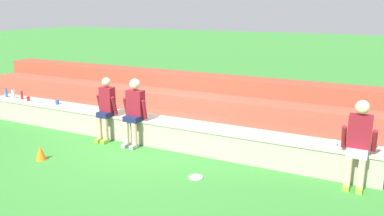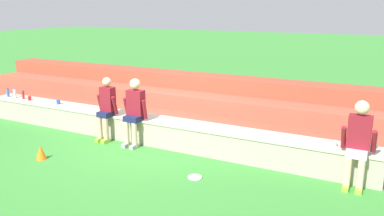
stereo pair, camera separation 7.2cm
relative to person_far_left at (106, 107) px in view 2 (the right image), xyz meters
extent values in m
plane|color=#388433|center=(0.86, 0.04, -0.76)|extent=(80.00, 80.00, 0.00)
cube|color=#A8A08E|center=(0.86, 0.32, -0.48)|extent=(9.54, 0.57, 0.55)
cube|color=#BCB39F|center=(0.86, 0.32, -0.22)|extent=(9.58, 0.61, 0.04)
cube|color=#A04934|center=(0.86, 1.28, -0.56)|extent=(13.32, 0.72, 0.39)
cube|color=#A44D39|center=(0.86, 1.99, -0.37)|extent=(13.32, 0.72, 0.78)
cube|color=#99422E|center=(0.86, 2.71, -0.17)|extent=(13.32, 0.72, 1.16)
cylinder|color=#DBAD89|center=(-0.08, -0.15, -0.48)|extent=(0.11, 0.11, 0.55)
cylinder|color=#DBAD89|center=(0.08, -0.15, -0.48)|extent=(0.11, 0.11, 0.55)
cube|color=#8CD833|center=(-0.08, -0.19, -0.72)|extent=(0.10, 0.22, 0.08)
cube|color=#8CD833|center=(0.08, -0.19, -0.72)|extent=(0.10, 0.22, 0.08)
cube|color=#191E47|center=(0.00, -0.03, -0.15)|extent=(0.28, 0.30, 0.12)
cube|color=maroon|center=(0.00, 0.07, 0.18)|extent=(0.31, 0.20, 0.54)
sphere|color=#DBAD89|center=(0.00, 0.07, 0.56)|extent=(0.20, 0.20, 0.20)
cylinder|color=maroon|center=(-0.20, 0.05, 0.05)|extent=(0.08, 0.16, 0.43)
cylinder|color=maroon|center=(0.20, 0.05, 0.05)|extent=(0.08, 0.19, 0.43)
cylinder|color=beige|center=(0.65, -0.16, -0.48)|extent=(0.11, 0.11, 0.55)
cylinder|color=beige|center=(0.85, -0.16, -0.48)|extent=(0.11, 0.11, 0.55)
cube|color=#99999E|center=(0.65, -0.20, -0.72)|extent=(0.10, 0.22, 0.08)
cube|color=#99999E|center=(0.85, -0.20, -0.72)|extent=(0.10, 0.22, 0.08)
cube|color=#191E47|center=(0.75, -0.04, -0.15)|extent=(0.34, 0.30, 0.12)
cube|color=maroon|center=(0.75, 0.07, 0.18)|extent=(0.37, 0.20, 0.54)
sphere|color=beige|center=(0.75, 0.07, 0.58)|extent=(0.23, 0.23, 0.23)
cylinder|color=maroon|center=(0.52, 0.05, 0.05)|extent=(0.08, 0.17, 0.43)
cylinder|color=maroon|center=(0.99, 0.05, 0.05)|extent=(0.08, 0.15, 0.43)
cylinder|color=beige|center=(5.08, -0.15, -0.48)|extent=(0.11, 0.11, 0.55)
cylinder|color=beige|center=(5.28, -0.15, -0.48)|extent=(0.11, 0.11, 0.55)
cube|color=#8CD833|center=(5.08, -0.19, -0.72)|extent=(0.10, 0.22, 0.08)
cube|color=#8CD833|center=(5.28, -0.19, -0.72)|extent=(0.10, 0.22, 0.08)
cube|color=#B2B2B7|center=(5.18, -0.03, -0.15)|extent=(0.33, 0.29, 0.12)
cube|color=maroon|center=(5.18, 0.08, 0.18)|extent=(0.36, 0.20, 0.55)
sphere|color=beige|center=(5.18, 0.08, 0.59)|extent=(0.23, 0.23, 0.23)
cylinder|color=maroon|center=(4.95, 0.06, 0.06)|extent=(0.08, 0.22, 0.42)
cylinder|color=maroon|center=(5.41, 0.06, 0.06)|extent=(0.08, 0.24, 0.42)
cylinder|color=silver|center=(-3.35, 0.30, -0.08)|extent=(0.08, 0.08, 0.23)
cylinder|color=blue|center=(-3.35, 0.30, 0.04)|extent=(0.05, 0.05, 0.02)
cylinder|color=red|center=(-3.04, 0.31, -0.09)|extent=(0.06, 0.06, 0.21)
cylinder|color=blue|center=(-3.04, 0.31, 0.03)|extent=(0.04, 0.04, 0.02)
cylinder|color=blue|center=(-3.63, 0.31, -0.09)|extent=(0.07, 0.07, 0.21)
cylinder|color=red|center=(-3.63, 0.31, 0.02)|extent=(0.04, 0.04, 0.02)
cylinder|color=red|center=(-2.76, 0.27, -0.14)|extent=(0.08, 0.08, 0.11)
cylinder|color=blue|center=(-1.79, 0.31, -0.15)|extent=(0.09, 0.09, 0.11)
cylinder|color=white|center=(4.79, 0.28, -0.15)|extent=(0.08, 0.08, 0.11)
cylinder|color=white|center=(2.68, -0.91, -0.75)|extent=(0.25, 0.25, 0.02)
cone|color=orange|center=(-0.41, -1.53, -0.61)|extent=(0.21, 0.21, 0.29)
camera|label=1|loc=(5.48, -6.58, 2.15)|focal=36.47mm
camera|label=2|loc=(5.54, -6.54, 2.15)|focal=36.47mm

